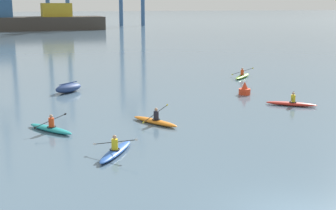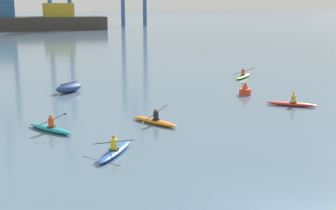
{
  "view_description": "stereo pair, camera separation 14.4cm",
  "coord_description": "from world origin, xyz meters",
  "px_view_note": "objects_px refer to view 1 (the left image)",
  "views": [
    {
      "loc": [
        -8.53,
        -11.41,
        6.84
      ],
      "look_at": [
        0.66,
        15.09,
        0.6
      ],
      "focal_mm": 48.95,
      "sensor_mm": 36.0,
      "label": 1
    },
    {
      "loc": [
        -8.39,
        -11.45,
        6.84
      ],
      "look_at": [
        0.66,
        15.09,
        0.6
      ],
      "focal_mm": 48.95,
      "sensor_mm": 36.0,
      "label": 2
    }
  ],
  "objects_px": {
    "kayak_blue": "(116,151)",
    "kayak_red": "(291,103)",
    "kayak_teal": "(51,128)",
    "capsized_dinghy": "(68,88)",
    "kayak_lime": "(242,76)",
    "channel_buoy": "(245,90)",
    "kayak_orange": "(155,121)"
  },
  "relations": [
    {
      "from": "kayak_blue",
      "to": "kayak_orange",
      "type": "bearing_deg",
      "value": 54.08
    },
    {
      "from": "capsized_dinghy",
      "to": "channel_buoy",
      "type": "relative_size",
      "value": 2.7
    },
    {
      "from": "kayak_orange",
      "to": "kayak_teal",
      "type": "xyz_separation_m",
      "value": [
        -5.88,
        0.33,
        0.0
      ]
    },
    {
      "from": "capsized_dinghy",
      "to": "kayak_red",
      "type": "bearing_deg",
      "value": -35.7
    },
    {
      "from": "channel_buoy",
      "to": "kayak_orange",
      "type": "bearing_deg",
      "value": -146.38
    },
    {
      "from": "kayak_teal",
      "to": "kayak_red",
      "type": "bearing_deg",
      "value": 4.13
    },
    {
      "from": "kayak_lime",
      "to": "kayak_teal",
      "type": "xyz_separation_m",
      "value": [
        -18.72,
        -13.02,
        0.0
      ]
    },
    {
      "from": "capsized_dinghy",
      "to": "kayak_blue",
      "type": "height_order",
      "value": "kayak_blue"
    },
    {
      "from": "kayak_red",
      "to": "kayak_blue",
      "type": "bearing_deg",
      "value": -155.63
    },
    {
      "from": "kayak_orange",
      "to": "kayak_teal",
      "type": "height_order",
      "value": "kayak_orange"
    },
    {
      "from": "kayak_blue",
      "to": "kayak_red",
      "type": "bearing_deg",
      "value": 24.37
    },
    {
      "from": "kayak_blue",
      "to": "kayak_red",
      "type": "relative_size",
      "value": 1.03
    },
    {
      "from": "kayak_blue",
      "to": "kayak_red",
      "type": "xyz_separation_m",
      "value": [
        13.65,
        6.18,
        0.0
      ]
    },
    {
      "from": "kayak_orange",
      "to": "kayak_teal",
      "type": "relative_size",
      "value": 1.04
    },
    {
      "from": "kayak_teal",
      "to": "kayak_red",
      "type": "height_order",
      "value": "same"
    },
    {
      "from": "kayak_red",
      "to": "capsized_dinghy",
      "type": "bearing_deg",
      "value": 144.3
    },
    {
      "from": "kayak_red",
      "to": "kayak_lime",
      "type": "bearing_deg",
      "value": 77.69
    },
    {
      "from": "kayak_orange",
      "to": "kayak_red",
      "type": "xyz_separation_m",
      "value": [
        10.25,
        1.49,
        0.0
      ]
    },
    {
      "from": "kayak_orange",
      "to": "kayak_blue",
      "type": "bearing_deg",
      "value": -125.92
    },
    {
      "from": "channel_buoy",
      "to": "kayak_blue",
      "type": "bearing_deg",
      "value": -139.33
    },
    {
      "from": "kayak_lime",
      "to": "kayak_blue",
      "type": "height_order",
      "value": "kayak_lime"
    },
    {
      "from": "channel_buoy",
      "to": "kayak_red",
      "type": "bearing_deg",
      "value": -76.17
    },
    {
      "from": "kayak_orange",
      "to": "kayak_lime",
      "type": "bearing_deg",
      "value": 46.12
    },
    {
      "from": "channel_buoy",
      "to": "capsized_dinghy",
      "type": "bearing_deg",
      "value": 157.16
    },
    {
      "from": "channel_buoy",
      "to": "kayak_teal",
      "type": "bearing_deg",
      "value": -159.07
    },
    {
      "from": "capsized_dinghy",
      "to": "channel_buoy",
      "type": "distance_m",
      "value": 13.74
    },
    {
      "from": "channel_buoy",
      "to": "kayak_teal",
      "type": "xyz_separation_m",
      "value": [
        -15.01,
        -5.74,
        -0.19
      ]
    },
    {
      "from": "capsized_dinghy",
      "to": "kayak_teal",
      "type": "height_order",
      "value": "kayak_teal"
    },
    {
      "from": "channel_buoy",
      "to": "kayak_lime",
      "type": "bearing_deg",
      "value": 62.99
    },
    {
      "from": "channel_buoy",
      "to": "kayak_orange",
      "type": "height_order",
      "value": "kayak_orange"
    },
    {
      "from": "capsized_dinghy",
      "to": "kayak_orange",
      "type": "height_order",
      "value": "kayak_orange"
    },
    {
      "from": "kayak_red",
      "to": "kayak_teal",
      "type": "bearing_deg",
      "value": -175.87
    }
  ]
}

